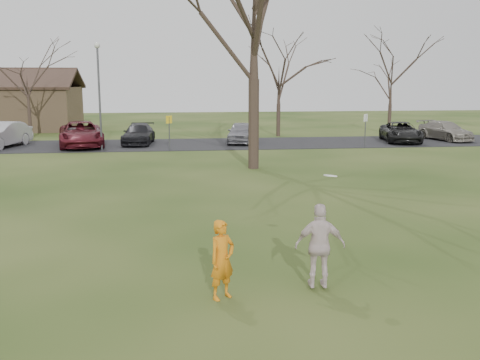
{
  "coord_description": "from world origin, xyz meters",
  "views": [
    {
      "loc": [
        -1.79,
        -10.56,
        4.22
      ],
      "look_at": [
        0.0,
        4.0,
        1.5
      ],
      "focal_mm": 41.01,
      "sensor_mm": 36.0,
      "label": 1
    }
  ],
  "objects_px": {
    "player_defender": "(222,260)",
    "car_7": "(445,131)",
    "car_4": "(241,132)",
    "big_tree": "(254,17)",
    "catching_play": "(320,246)",
    "car_2": "(81,134)",
    "car_1": "(1,135)",
    "lamp_post": "(99,83)",
    "car_3": "(139,134)",
    "car_6": "(401,132)"
  },
  "relations": [
    {
      "from": "car_2",
      "to": "car_3",
      "type": "xyz_separation_m",
      "value": [
        3.48,
        0.95,
        -0.14
      ]
    },
    {
      "from": "car_2",
      "to": "car_6",
      "type": "height_order",
      "value": "car_2"
    },
    {
      "from": "car_7",
      "to": "car_6",
      "type": "bearing_deg",
      "value": 177.84
    },
    {
      "from": "player_defender",
      "to": "car_2",
      "type": "bearing_deg",
      "value": 70.04
    },
    {
      "from": "car_6",
      "to": "car_7",
      "type": "height_order",
      "value": "car_6"
    },
    {
      "from": "car_4",
      "to": "car_6",
      "type": "height_order",
      "value": "car_4"
    },
    {
      "from": "car_3",
      "to": "car_4",
      "type": "bearing_deg",
      "value": 2.91
    },
    {
      "from": "catching_play",
      "to": "big_tree",
      "type": "relative_size",
      "value": 0.16
    },
    {
      "from": "car_2",
      "to": "big_tree",
      "type": "height_order",
      "value": "big_tree"
    },
    {
      "from": "player_defender",
      "to": "car_7",
      "type": "relative_size",
      "value": 0.35
    },
    {
      "from": "catching_play",
      "to": "big_tree",
      "type": "height_order",
      "value": "big_tree"
    },
    {
      "from": "car_4",
      "to": "car_6",
      "type": "relative_size",
      "value": 0.85
    },
    {
      "from": "car_3",
      "to": "car_6",
      "type": "height_order",
      "value": "car_6"
    },
    {
      "from": "car_1",
      "to": "big_tree",
      "type": "bearing_deg",
      "value": -18.37
    },
    {
      "from": "car_3",
      "to": "lamp_post",
      "type": "distance_m",
      "value": 4.82
    },
    {
      "from": "catching_play",
      "to": "car_2",
      "type": "bearing_deg",
      "value": 109.1
    },
    {
      "from": "car_6",
      "to": "big_tree",
      "type": "xyz_separation_m",
      "value": [
        -11.37,
        -9.44,
        6.3
      ]
    },
    {
      "from": "car_3",
      "to": "car_4",
      "type": "distance_m",
      "value": 6.67
    },
    {
      "from": "car_4",
      "to": "car_2",
      "type": "bearing_deg",
      "value": -164.8
    },
    {
      "from": "car_7",
      "to": "catching_play",
      "type": "xyz_separation_m",
      "value": [
        -15.81,
        -25.48,
        0.25
      ]
    },
    {
      "from": "player_defender",
      "to": "big_tree",
      "type": "relative_size",
      "value": 0.11
    },
    {
      "from": "car_2",
      "to": "car_7",
      "type": "height_order",
      "value": "car_2"
    },
    {
      "from": "player_defender",
      "to": "catching_play",
      "type": "height_order",
      "value": "catching_play"
    },
    {
      "from": "car_1",
      "to": "car_6",
      "type": "bearing_deg",
      "value": 15.13
    },
    {
      "from": "player_defender",
      "to": "car_6",
      "type": "xyz_separation_m",
      "value": [
        14.27,
        24.93,
        -0.08
      ]
    },
    {
      "from": "car_7",
      "to": "big_tree",
      "type": "bearing_deg",
      "value": -159.56
    },
    {
      "from": "big_tree",
      "to": "car_2",
      "type": "bearing_deg",
      "value": 135.11
    },
    {
      "from": "player_defender",
      "to": "car_4",
      "type": "height_order",
      "value": "player_defender"
    },
    {
      "from": "player_defender",
      "to": "big_tree",
      "type": "height_order",
      "value": "big_tree"
    },
    {
      "from": "player_defender",
      "to": "big_tree",
      "type": "xyz_separation_m",
      "value": [
        2.9,
        15.5,
        6.22
      ]
    },
    {
      "from": "big_tree",
      "to": "car_4",
      "type": "bearing_deg",
      "value": 86.26
    },
    {
      "from": "player_defender",
      "to": "catching_play",
      "type": "bearing_deg",
      "value": -29.29
    },
    {
      "from": "car_4",
      "to": "big_tree",
      "type": "height_order",
      "value": "big_tree"
    },
    {
      "from": "car_1",
      "to": "lamp_post",
      "type": "height_order",
      "value": "lamp_post"
    },
    {
      "from": "car_2",
      "to": "car_7",
      "type": "bearing_deg",
      "value": -8.73
    },
    {
      "from": "car_4",
      "to": "lamp_post",
      "type": "height_order",
      "value": "lamp_post"
    },
    {
      "from": "car_3",
      "to": "lamp_post",
      "type": "relative_size",
      "value": 0.7
    },
    {
      "from": "catching_play",
      "to": "big_tree",
      "type": "distance_m",
      "value": 16.49
    },
    {
      "from": "lamp_post",
      "to": "big_tree",
      "type": "xyz_separation_m",
      "value": [
        8.0,
        -7.5,
        3.03
      ]
    },
    {
      "from": "car_2",
      "to": "lamp_post",
      "type": "relative_size",
      "value": 0.89
    },
    {
      "from": "car_1",
      "to": "lamp_post",
      "type": "distance_m",
      "value": 7.37
    },
    {
      "from": "car_2",
      "to": "big_tree",
      "type": "xyz_separation_m",
      "value": [
        9.48,
        -9.44,
        6.18
      ]
    },
    {
      "from": "big_tree",
      "to": "car_1",
      "type": "bearing_deg",
      "value": 146.06
    },
    {
      "from": "car_3",
      "to": "car_7",
      "type": "xyz_separation_m",
      "value": [
        20.89,
        -0.22,
        0.0
      ]
    },
    {
      "from": "player_defender",
      "to": "car_2",
      "type": "relative_size",
      "value": 0.28
    },
    {
      "from": "lamp_post",
      "to": "car_4",
      "type": "bearing_deg",
      "value": 17.19
    },
    {
      "from": "car_6",
      "to": "car_3",
      "type": "bearing_deg",
      "value": -171.68
    },
    {
      "from": "car_2",
      "to": "catching_play",
      "type": "distance_m",
      "value": 26.19
    },
    {
      "from": "car_3",
      "to": "car_6",
      "type": "distance_m",
      "value": 17.39
    },
    {
      "from": "car_1",
      "to": "car_7",
      "type": "distance_m",
      "value": 29.22
    }
  ]
}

